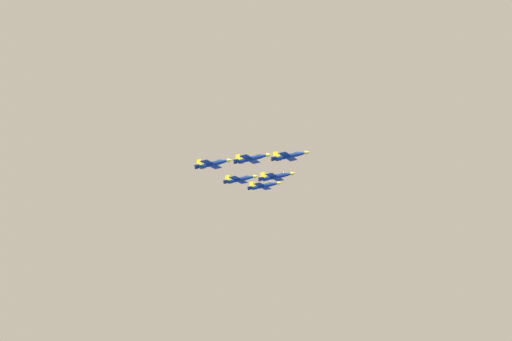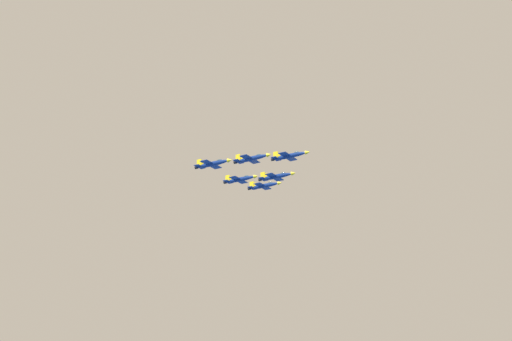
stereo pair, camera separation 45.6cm
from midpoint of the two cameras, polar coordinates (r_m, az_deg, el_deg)
jet_lead at (r=247.76m, az=3.27°, el=1.41°), size 14.02×14.59×3.76m
jet_left_wingman at (r=260.37m, az=1.99°, el=-0.57°), size 14.38×14.90×3.85m
jet_right_wingman at (r=244.16m, az=-0.37°, el=1.16°), size 14.29×14.39×3.77m
jet_left_outer at (r=274.76m, az=0.82°, el=-1.45°), size 14.16×14.53×3.77m
jet_right_outer at (r=241.20m, az=-4.11°, el=0.65°), size 14.19×14.55×3.77m
jet_slot_rear at (r=257.13m, az=-1.49°, el=-0.84°), size 13.61×14.04×3.63m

